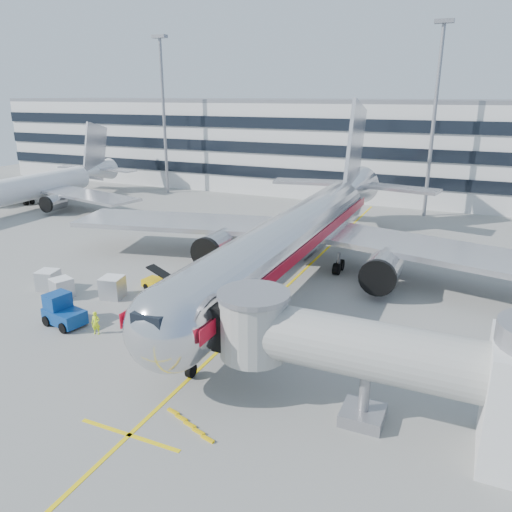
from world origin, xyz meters
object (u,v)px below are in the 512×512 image
at_px(belt_loader, 164,284).
at_px(cargo_container_right, 48,280).
at_px(ramp_worker, 96,323).
at_px(cargo_container_left, 112,287).
at_px(cargo_container_front, 62,288).
at_px(baggage_tug, 62,312).
at_px(main_jet, 300,232).

height_order(belt_loader, cargo_container_right, belt_loader).
bearing_deg(ramp_worker, belt_loader, 73.99).
bearing_deg(cargo_container_left, cargo_container_front, -157.55).
relative_size(baggage_tug, cargo_container_left, 1.70).
bearing_deg(baggage_tug, cargo_container_left, 90.16).
bearing_deg(ramp_worker, cargo_container_left, 101.47).
distance_m(baggage_tug, cargo_container_front, 5.66).
distance_m(baggage_tug, cargo_container_left, 5.65).
distance_m(belt_loader, cargo_container_front, 8.48).
distance_m(main_jet, ramp_worker, 20.11).
relative_size(cargo_container_left, ramp_worker, 1.19).
distance_m(main_jet, belt_loader, 13.31).
xyz_separation_m(belt_loader, baggage_tug, (-2.99, -8.78, 0.46)).
height_order(baggage_tug, ramp_worker, baggage_tug).
bearing_deg(main_jet, ramp_worker, -117.55).
height_order(main_jet, cargo_container_left, main_jet).
bearing_deg(baggage_tug, belt_loader, 71.17).
bearing_deg(cargo_container_front, baggage_tug, -44.88).
distance_m(belt_loader, ramp_worker, 9.03).
relative_size(main_jet, baggage_tug, 14.71).
relative_size(baggage_tug, ramp_worker, 2.02).
xyz_separation_m(cargo_container_front, ramp_worker, (7.35, -4.24, 0.02)).
bearing_deg(cargo_container_left, cargo_container_right, -172.65).
bearing_deg(baggage_tug, ramp_worker, -4.13).
relative_size(main_jet, cargo_container_right, 25.72).
bearing_deg(belt_loader, ramp_worker, -87.79).
bearing_deg(belt_loader, baggage_tug, -108.83).
distance_m(baggage_tug, ramp_worker, 3.35).
distance_m(main_jet, cargo_container_right, 22.91).
distance_m(cargo_container_left, cargo_container_front, 4.32).
height_order(baggage_tug, cargo_container_front, baggage_tug).
distance_m(cargo_container_left, cargo_container_right, 6.42).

